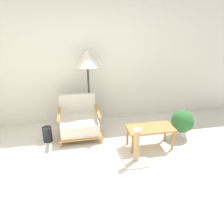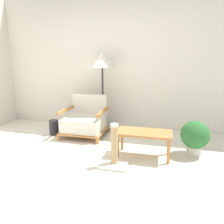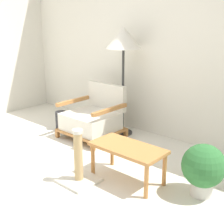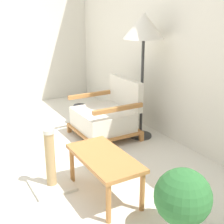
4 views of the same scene
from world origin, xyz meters
name	(u,v)px [view 1 (image 1 of 4)]	position (x,y,z in m)	size (l,w,h in m)	color
ground_plane	(116,181)	(0.00, 0.00, 0.00)	(14.00, 14.00, 0.00)	silver
wall_back	(95,58)	(0.00, 2.14, 1.35)	(8.00, 0.06, 2.70)	silver
armchair	(79,122)	(-0.42, 1.42, 0.28)	(0.78, 0.73, 0.75)	#B2753D
floor_lamp	(87,61)	(-0.18, 1.81, 1.36)	(0.50, 0.50, 1.57)	#2D2D2D
coffee_table	(150,130)	(0.76, 0.75, 0.33)	(0.80, 0.40, 0.39)	#B2753D
vase	(47,134)	(-1.02, 1.32, 0.14)	(0.17, 0.17, 0.28)	black
potted_plant	(182,122)	(1.50, 1.00, 0.30)	(0.43, 0.43, 0.53)	beige
scratching_post	(136,152)	(0.40, 0.38, 0.18)	(0.38, 0.38, 0.59)	beige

